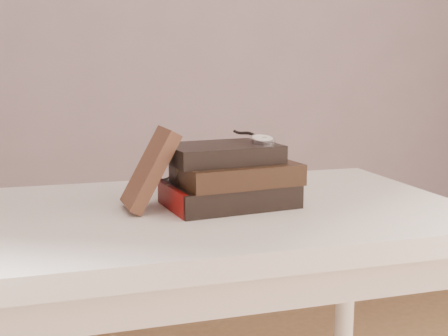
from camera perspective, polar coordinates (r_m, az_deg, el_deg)
name	(u,v)px	position (r m, az deg, el deg)	size (l,w,h in m)	color
table	(207,251)	(1.16, -1.68, -8.25)	(1.00, 0.60, 0.75)	silver
book_stack	(230,177)	(1.13, 0.55, -0.89)	(0.26, 0.19, 0.12)	black
journal	(150,169)	(1.10, -7.32, -0.12)	(0.02, 0.10, 0.17)	#3E2418
pocket_watch	(261,139)	(1.14, 3.66, 2.88)	(0.06, 0.15, 0.02)	silver
eyeglasses	(174,167)	(1.17, -4.96, 0.08)	(0.11, 0.13, 0.05)	silver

